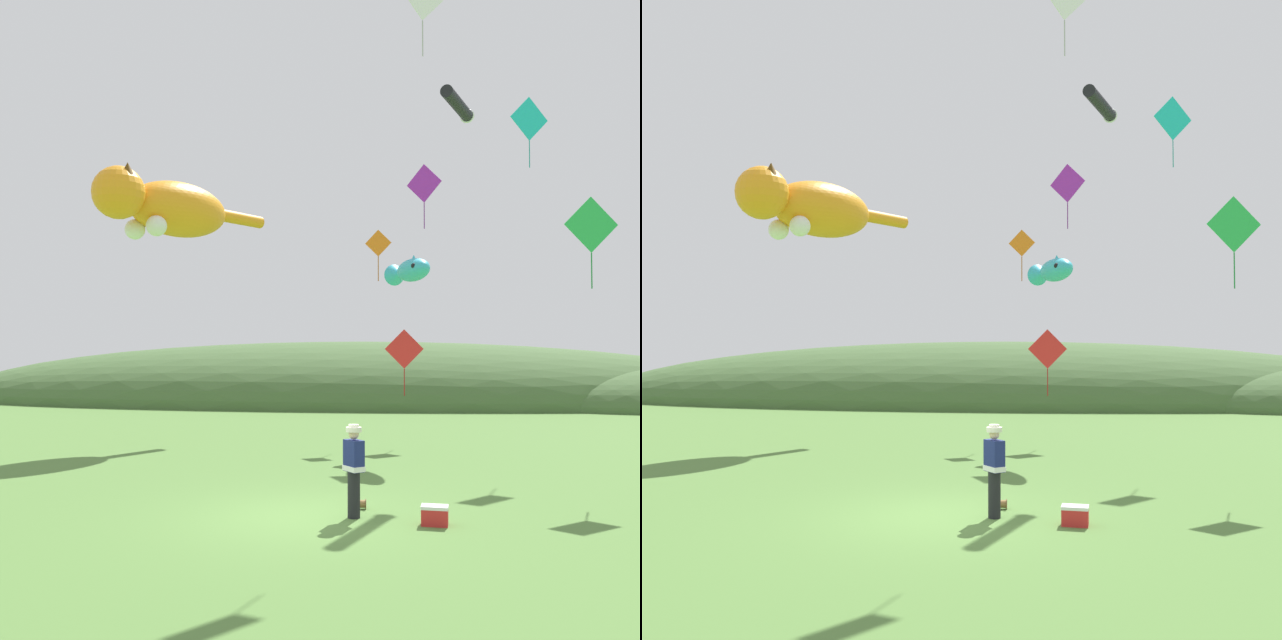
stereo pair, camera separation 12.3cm
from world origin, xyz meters
TOP-DOWN VIEW (x-y plane):
  - ground_plane at (0.00, 0.00)m, footprint 120.00×120.00m
  - distant_hill_ridge at (2.10, 28.11)m, footprint 50.62×15.07m
  - festival_attendant at (1.02, 0.00)m, footprint 0.46×0.49m
  - kite_spool at (1.15, 0.75)m, footprint 0.17×0.20m
  - picnic_cooler at (2.52, -0.42)m, footprint 0.53×0.38m
  - kite_giant_cat at (-6.06, 10.61)m, footprint 4.82×6.62m
  - kite_fish_windsock at (2.38, 8.84)m, footprint 1.60×2.74m
  - kite_tube_streamer at (3.74, 7.04)m, footprint 1.20×2.40m
  - kite_diamond_teal at (6.38, 10.13)m, footprint 1.34×0.63m
  - kite_diamond_red at (2.24, 10.05)m, footprint 1.29×0.22m
  - kite_diamond_orange at (1.37, 12.20)m, footprint 0.96×0.22m
  - kite_diamond_violet at (2.95, 10.71)m, footprint 1.16×0.68m
  - kite_diamond_green at (6.75, 4.52)m, footprint 1.39×0.29m

SIDE VIEW (x-z plane):
  - ground_plane at x=0.00m, z-range 0.00..0.00m
  - distant_hill_ridge at x=2.10m, z-range -3.50..3.50m
  - kite_spool at x=1.15m, z-range 0.00..0.20m
  - picnic_cooler at x=2.52m, z-range 0.00..0.36m
  - festival_attendant at x=1.02m, z-range 0.07..1.84m
  - kite_diamond_red at x=2.24m, z-range 2.05..4.25m
  - kite_fish_windsock at x=2.38m, z-range 5.23..6.05m
  - kite_diamond_green at x=6.75m, z-range 5.13..7.44m
  - kite_diamond_orange at x=1.37m, z-range 6.04..7.92m
  - kite_giant_cat at x=-6.06m, z-range 6.98..9.29m
  - kite_diamond_violet at x=2.95m, z-range 7.70..9.93m
  - kite_tube_streamer at x=3.74m, z-range 10.07..10.51m
  - kite_diamond_teal at x=6.38m, z-range 9.58..11.95m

